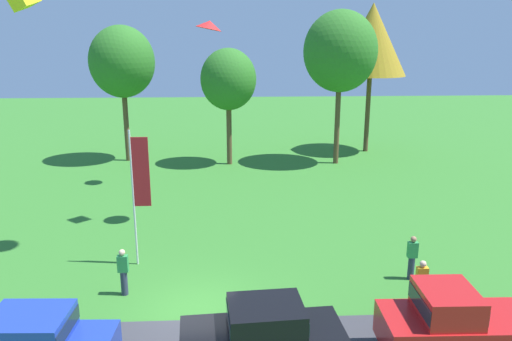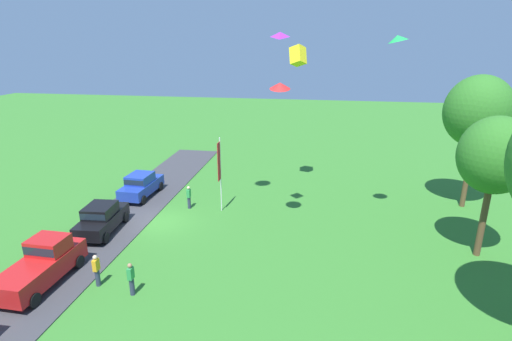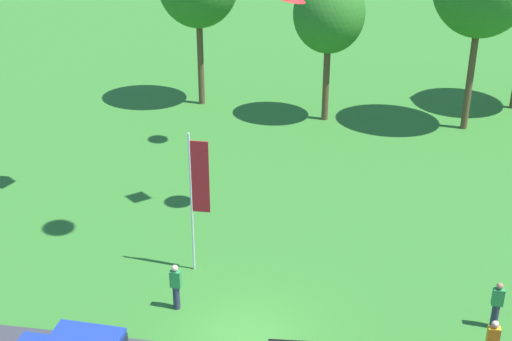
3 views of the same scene
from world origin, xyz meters
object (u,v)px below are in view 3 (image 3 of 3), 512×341
(person_on_lawn, at_px, (497,305))
(person_beside_suv, at_px, (176,286))
(tree_left_of_center, at_px, (329,14))
(flag_banner, at_px, (197,186))

(person_on_lawn, xyz_separation_m, person_beside_suv, (-10.45, -0.63, 0.00))
(person_on_lawn, distance_m, tree_left_of_center, 19.67)
(tree_left_of_center, distance_m, flag_banner, 16.52)
(person_beside_suv, relative_size, tree_left_of_center, 0.21)
(person_beside_suv, height_order, tree_left_of_center, tree_left_of_center)
(person_beside_suv, bearing_deg, person_on_lawn, 3.43)
(tree_left_of_center, xyz_separation_m, flag_banner, (-3.44, -15.97, -2.47))
(person_on_lawn, xyz_separation_m, tree_left_of_center, (-6.76, 17.77, 5.04))
(tree_left_of_center, bearing_deg, person_on_lawn, -69.17)
(person_on_lawn, bearing_deg, person_beside_suv, -176.57)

